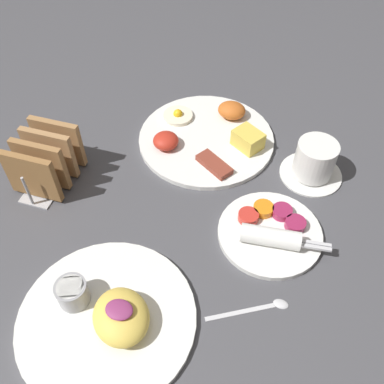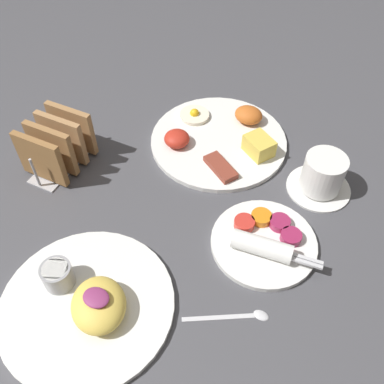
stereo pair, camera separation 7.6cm
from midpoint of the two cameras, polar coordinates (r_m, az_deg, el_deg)
name	(u,v)px [view 2 (the right image)]	position (r m, az deg, el deg)	size (l,w,h in m)	color
ground_plane	(155,209)	(0.78, -2.19, -2.47)	(3.00, 3.00, 0.00)	#47474C
plate_breakfast	(221,138)	(0.90, 6.30, 7.01)	(0.28, 0.28, 0.05)	white
plate_condiments	(264,241)	(0.74, 12.57, -6.58)	(0.19, 0.18, 0.04)	white
plate_foreground	(88,303)	(0.67, -10.48, -14.52)	(0.27, 0.27, 0.06)	white
toast_rack	(57,145)	(0.85, -15.08, 5.92)	(0.10, 0.15, 0.10)	#B7B7BC
coffee_cup	(322,176)	(0.83, 19.54, 1.92)	(0.12, 0.12, 0.08)	white
teaspoon	(240,316)	(0.68, 9.76, -16.17)	(0.12, 0.07, 0.01)	silver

